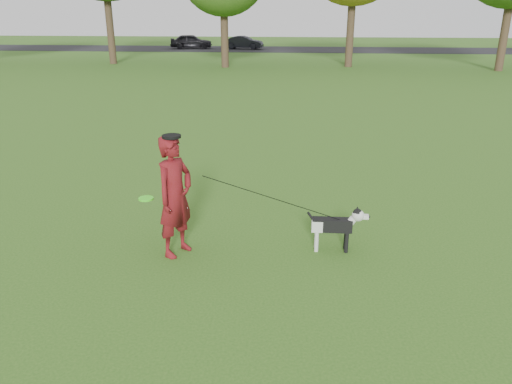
# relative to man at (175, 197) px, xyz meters

# --- Properties ---
(ground) EXTENTS (120.00, 120.00, 0.00)m
(ground) POSITION_rel_man_xyz_m (1.09, 0.36, -0.97)
(ground) COLOR #285116
(ground) RESTS_ON ground
(road) EXTENTS (120.00, 7.00, 0.02)m
(road) POSITION_rel_man_xyz_m (1.09, 40.36, -0.96)
(road) COLOR black
(road) RESTS_ON ground
(man) EXTENTS (0.74, 0.84, 1.93)m
(man) POSITION_rel_man_xyz_m (0.00, 0.00, 0.00)
(man) COLOR #5F110D
(man) RESTS_ON ground
(dog) EXTENTS (1.00, 0.20, 0.76)m
(dog) POSITION_rel_man_xyz_m (2.53, 0.30, -0.50)
(dog) COLOR black
(dog) RESTS_ON ground
(car_left) EXTENTS (4.01, 2.09, 1.30)m
(car_left) POSITION_rel_man_xyz_m (-8.14, 40.36, -0.30)
(car_left) COLOR black
(car_left) RESTS_ON road
(car_mid) EXTENTS (3.65, 1.74, 1.15)m
(car_mid) POSITION_rel_man_xyz_m (-3.23, 40.36, -0.37)
(car_mid) COLOR black
(car_mid) RESTS_ON road
(man_held_items) EXTENTS (3.21, 0.57, 1.43)m
(man_held_items) POSITION_rel_man_xyz_m (1.55, 0.12, -0.04)
(man_held_items) COLOR #43F31E
(man_held_items) RESTS_ON ground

